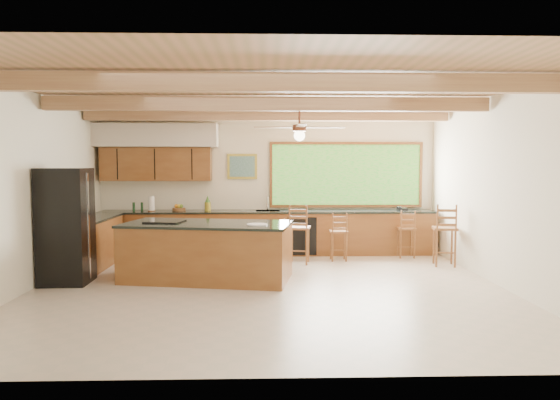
{
  "coord_description": "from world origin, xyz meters",
  "views": [
    {
      "loc": [
        -0.04,
        -7.56,
        1.9
      ],
      "look_at": [
        0.2,
        0.8,
        1.3
      ],
      "focal_mm": 32.0,
      "sensor_mm": 36.0,
      "label": 1
    }
  ],
  "objects": [
    {
      "name": "ground",
      "position": [
        0.0,
        0.0,
        0.0
      ],
      "size": [
        7.2,
        7.2,
        0.0
      ],
      "primitive_type": "plane",
      "color": "beige",
      "rests_on": "ground"
    },
    {
      "name": "room_shell",
      "position": [
        -0.17,
        0.65,
        2.21
      ],
      "size": [
        7.27,
        6.54,
        3.02
      ],
      "color": "silver",
      "rests_on": "ground"
    },
    {
      "name": "counter_run",
      "position": [
        -0.82,
        2.52,
        0.46
      ],
      "size": [
        7.12,
        3.1,
        1.24
      ],
      "color": "brown",
      "rests_on": "ground"
    },
    {
      "name": "island",
      "position": [
        -1.0,
        0.6,
        0.47
      ],
      "size": [
        2.88,
        1.72,
        0.96
      ],
      "rotation": [
        0.0,
        0.0,
        -0.17
      ],
      "color": "brown",
      "rests_on": "ground"
    },
    {
      "name": "refrigerator",
      "position": [
        -3.22,
        0.4,
        0.92
      ],
      "size": [
        0.73,
        0.71,
        1.84
      ],
      "rotation": [
        0.0,
        0.0,
        0.02
      ],
      "color": "black",
      "rests_on": "ground"
    },
    {
      "name": "bar_stool_a",
      "position": [
        0.59,
        1.82,
        0.68
      ],
      "size": [
        0.48,
        0.48,
        1.14
      ],
      "rotation": [
        0.0,
        0.0,
        -0.18
      ],
      "color": "brown",
      "rests_on": "ground"
    },
    {
      "name": "bar_stool_b",
      "position": [
        1.39,
        2.1,
        0.57
      ],
      "size": [
        0.35,
        0.35,
        0.96
      ],
      "rotation": [
        0.0,
        0.0,
        -0.02
      ],
      "color": "brown",
      "rests_on": "ground"
    },
    {
      "name": "bar_stool_c",
      "position": [
        2.81,
        2.4,
        0.58
      ],
      "size": [
        0.36,
        0.36,
        0.98
      ],
      "rotation": [
        0.0,
        0.0,
        -0.03
      ],
      "color": "brown",
      "rests_on": "ground"
    },
    {
      "name": "bar_stool_d",
      "position": [
        3.3,
        1.54,
        0.69
      ],
      "size": [
        0.48,
        0.48,
        1.16
      ],
      "rotation": [
        0.0,
        0.0,
        -0.18
      ],
      "color": "brown",
      "rests_on": "ground"
    }
  ]
}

